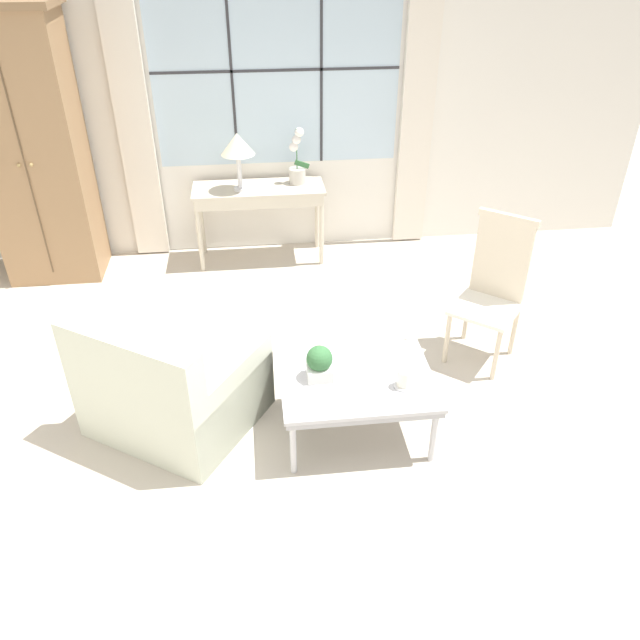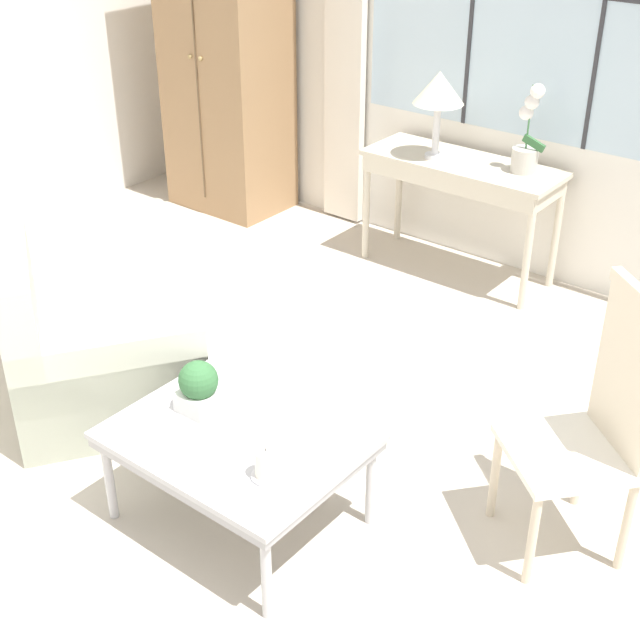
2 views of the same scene
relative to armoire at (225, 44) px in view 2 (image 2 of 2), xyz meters
name	(u,v)px [view 2 (image 2 of 2)]	position (x,y,z in m)	size (l,w,h in m)	color
ground_plane	(167,509)	(2.12, -2.67, -1.17)	(14.00, 14.00, 0.00)	#BCB2A3
wall_back_windowed	(534,43)	(2.12, 0.36, 0.23)	(7.20, 0.14, 2.80)	silver
armoire	(225,44)	(0.00, 0.00, 0.00)	(0.88, 0.63, 2.33)	#93704C
console_table	(462,175)	(1.90, 0.05, -0.52)	(1.22, 0.46, 0.74)	beige
table_lamp	(439,90)	(1.74, -0.01, -0.02)	(0.30, 0.30, 0.52)	silver
potted_orchid	(527,140)	(2.27, 0.11, -0.25)	(0.19, 0.15, 0.52)	#BCB7AD
armchair_upholstered	(95,348)	(1.25, -2.29, -0.89)	(1.28, 1.25, 0.87)	beige
side_chair_wooden	(599,415)	(3.55, -1.74, -0.57)	(0.62, 0.62, 1.11)	white
coffee_table	(237,443)	(2.41, -2.51, -0.78)	(0.95, 0.74, 0.44)	#BCBCC1
potted_plant_small	(199,387)	(2.18, -2.48, -0.63)	(0.16, 0.16, 0.22)	white
pillar_candle	(266,465)	(2.68, -2.63, -0.68)	(0.12, 0.12, 0.13)	silver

